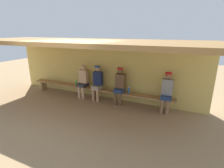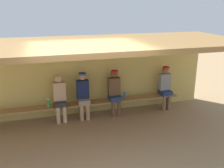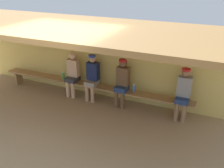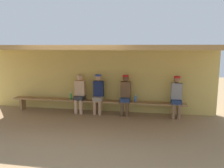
# 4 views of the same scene
# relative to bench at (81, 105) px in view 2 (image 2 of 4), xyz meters

# --- Properties ---
(ground_plane) EXTENTS (24.00, 24.00, 0.00)m
(ground_plane) POSITION_rel_bench_xyz_m (0.00, -1.55, -0.39)
(ground_plane) COLOR #9E7F59
(back_wall) EXTENTS (8.00, 0.20, 2.20)m
(back_wall) POSITION_rel_bench_xyz_m (0.00, 0.45, 0.71)
(back_wall) COLOR #D8BC60
(back_wall) RESTS_ON ground
(dugout_roof) EXTENTS (8.00, 2.80, 0.12)m
(dugout_roof) POSITION_rel_bench_xyz_m (0.00, -0.85, 1.87)
(dugout_roof) COLOR olive
(dugout_roof) RESTS_ON back_wall
(bench) EXTENTS (6.00, 0.36, 0.46)m
(bench) POSITION_rel_bench_xyz_m (0.00, 0.00, 0.00)
(bench) COLOR #9E7547
(bench) RESTS_ON ground
(player_in_red) EXTENTS (0.34, 0.42, 1.34)m
(player_in_red) POSITION_rel_bench_xyz_m (1.01, 0.00, 0.36)
(player_in_red) COLOR navy
(player_in_red) RESTS_ON ground
(player_middle) EXTENTS (0.34, 0.42, 1.34)m
(player_middle) POSITION_rel_bench_xyz_m (-0.57, 0.00, 0.34)
(player_middle) COLOR #333338
(player_middle) RESTS_ON ground
(player_leftmost) EXTENTS (0.34, 0.42, 1.34)m
(player_leftmost) POSITION_rel_bench_xyz_m (0.08, 0.00, 0.36)
(player_leftmost) COLOR gray
(player_leftmost) RESTS_ON ground
(player_near_post) EXTENTS (0.34, 0.42, 1.34)m
(player_near_post) POSITION_rel_bench_xyz_m (2.66, 0.00, 0.36)
(player_near_post) COLOR navy
(player_near_post) RESTS_ON ground
(water_bottle_clear) EXTENTS (0.07, 0.07, 0.23)m
(water_bottle_clear) POSITION_rel_bench_xyz_m (1.35, 0.03, 0.18)
(water_bottle_clear) COLOR blue
(water_bottle_clear) RESTS_ON bench
(water_bottle_orange) EXTENTS (0.07, 0.07, 0.24)m
(water_bottle_orange) POSITION_rel_bench_xyz_m (-0.89, -0.02, 0.19)
(water_bottle_orange) COLOR green
(water_bottle_orange) RESTS_ON bench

